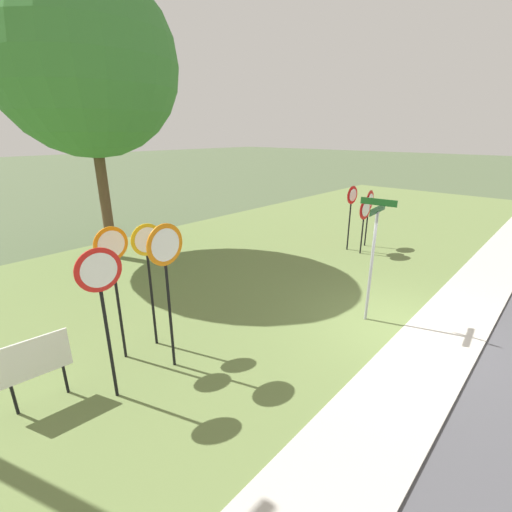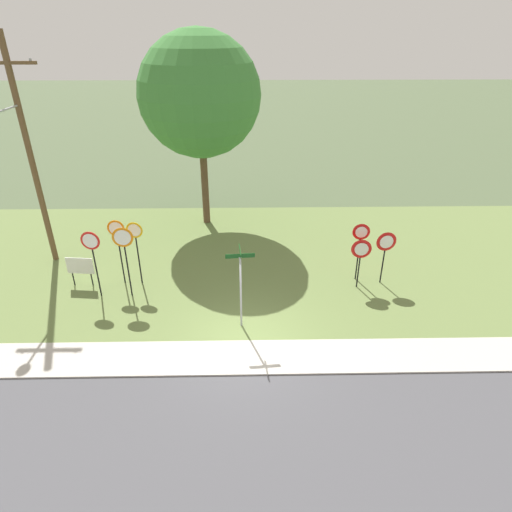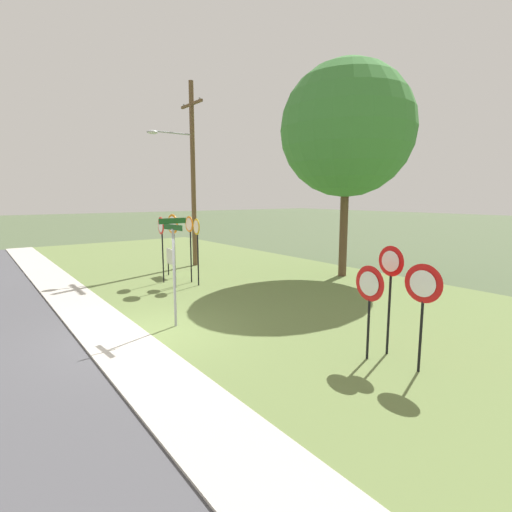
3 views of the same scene
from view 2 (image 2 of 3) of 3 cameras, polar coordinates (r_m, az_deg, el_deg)
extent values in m
plane|color=#4C5B3D|center=(14.73, -1.41, -11.25)|extent=(160.00, 160.00, 0.00)
cube|color=#4C4C51|center=(11.42, -1.48, -26.67)|extent=(44.00, 6.40, 0.01)
cube|color=#BCB7AD|center=(14.10, -1.42, -13.22)|extent=(44.00, 1.60, 0.06)
cube|color=olive|center=(19.73, -1.36, -0.10)|extent=(44.00, 12.00, 0.04)
cylinder|color=black|center=(17.39, -20.37, -1.50)|extent=(0.06, 0.06, 2.45)
cylinder|color=red|center=(16.84, -21.06, 1.90)|extent=(0.72, 0.10, 0.72)
cylinder|color=white|center=(16.83, -21.07, 1.87)|extent=(0.56, 0.07, 0.56)
cylinder|color=black|center=(17.75, -15.26, -0.06)|extent=(0.06, 0.06, 2.44)
cylinder|color=gold|center=(17.21, -15.78, 3.31)|extent=(0.65, 0.11, 0.65)
cylinder|color=white|center=(17.19, -15.79, 3.29)|extent=(0.51, 0.07, 0.51)
cylinder|color=black|center=(16.97, -16.59, -1.33)|extent=(0.06, 0.06, 2.58)
cylinder|color=orange|center=(16.39, -17.21, 2.36)|extent=(0.77, 0.08, 0.77)
cylinder|color=white|center=(16.38, -17.22, 2.34)|extent=(0.60, 0.05, 0.60)
cylinder|color=black|center=(17.96, -17.44, 0.08)|extent=(0.06, 0.06, 2.50)
cylinder|color=orange|center=(17.42, -18.03, 3.51)|extent=(0.66, 0.03, 0.66)
cylinder|color=white|center=(17.40, -18.04, 3.49)|extent=(0.51, 0.01, 0.51)
cylinder|color=black|center=(18.01, 16.44, -0.69)|extent=(0.06, 0.06, 1.95)
cone|color=red|center=(17.58, 16.86, 1.80)|extent=(0.80, 0.08, 0.80)
cone|color=white|center=(17.56, 16.88, 1.77)|extent=(0.54, 0.05, 0.54)
cylinder|color=black|center=(17.92, 13.34, 0.11)|extent=(0.06, 0.06, 2.23)
cone|color=red|center=(17.43, 13.74, 3.09)|extent=(0.69, 0.08, 0.69)
cone|color=white|center=(17.42, 13.76, 3.06)|extent=(0.47, 0.05, 0.47)
cylinder|color=black|center=(17.49, 13.43, -1.45)|extent=(0.06, 0.06, 1.80)
cone|color=red|center=(17.07, 13.76, 0.88)|extent=(0.78, 0.09, 0.78)
cone|color=silver|center=(17.05, 13.78, 0.85)|extent=(0.53, 0.05, 0.53)
cylinder|color=#9EA0A8|center=(14.61, -2.02, -4.90)|extent=(0.07, 0.07, 2.69)
cylinder|color=#9EA0A8|center=(13.92, -2.11, -0.20)|extent=(0.09, 0.09, 0.03)
cube|color=#19511E|center=(13.89, -2.11, 0.02)|extent=(0.96, 0.11, 0.15)
cube|color=#19511E|center=(13.81, -2.13, 0.64)|extent=(0.09, 0.81, 0.15)
cylinder|color=brown|center=(19.95, -27.57, 11.40)|extent=(0.24, 0.24, 9.23)
cube|color=brown|center=(19.43, -29.99, 21.24)|extent=(2.10, 0.12, 0.12)
cylinder|color=gray|center=(19.05, -27.66, 21.99)|extent=(0.09, 0.09, 0.10)
cylinder|color=#9EA0A8|center=(18.65, -30.30, 16.32)|extent=(0.08, 2.09, 0.08)
cylinder|color=black|center=(18.95, -22.95, -2.80)|extent=(0.05, 0.05, 0.55)
cylinder|color=black|center=(18.62, -20.84, -2.94)|extent=(0.05, 0.05, 0.55)
cube|color=white|center=(18.49, -22.24, -1.20)|extent=(1.10, 0.14, 0.70)
cylinder|color=brown|center=(22.57, -6.82, 10.35)|extent=(0.36, 0.36, 5.00)
sphere|color=#3D7F38|center=(21.71, -7.44, 20.32)|extent=(5.78, 5.78, 5.78)
camera|label=1|loc=(12.96, -38.60, -0.62)|focal=24.88mm
camera|label=3|loc=(13.56, 43.92, -5.43)|focal=27.43mm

